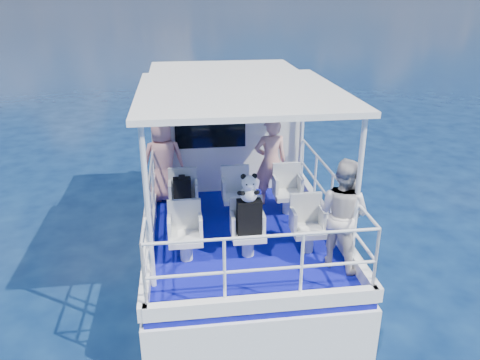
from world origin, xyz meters
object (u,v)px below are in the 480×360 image
Objects in this scene: backpack_center at (249,217)px; panda at (249,188)px; passenger_stbd_aft at (343,214)px; passenger_port_fwd at (163,160)px.

panda is at bearing -123.86° from backpack_center.
backpack_center is 1.27× the size of panda.
passenger_stbd_aft is 1.34m from panda.
panda is at bearing 118.36° from passenger_port_fwd.
passenger_stbd_aft is 1.30m from backpack_center.
passenger_port_fwd is at bearing 4.21° from passenger_stbd_aft.
passenger_port_fwd is 0.97× the size of passenger_stbd_aft.
passenger_port_fwd is at bearing 119.52° from backpack_center.
passenger_stbd_aft reaches higher than passenger_port_fwd.
passenger_port_fwd is 2.52m from backpack_center.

